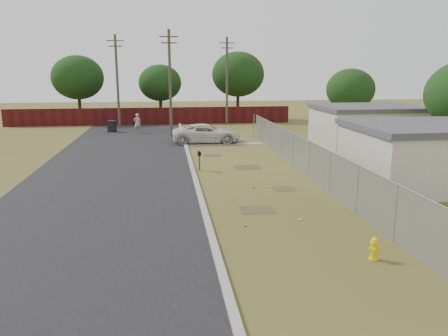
{
  "coord_description": "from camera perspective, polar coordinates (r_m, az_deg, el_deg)",
  "views": [
    {
      "loc": [
        -4.45,
        -22.02,
        5.69
      ],
      "look_at": [
        -1.75,
        -1.8,
        1.1
      ],
      "focal_mm": 35.0,
      "sensor_mm": 36.0,
      "label": 1
    }
  ],
  "objects": [
    {
      "name": "ground",
      "position": [
        23.18,
        3.71,
        -1.56
      ],
      "size": [
        120.0,
        120.0,
        0.0
      ],
      "primitive_type": "plane",
      "color": "olive",
      "rests_on": "ground"
    },
    {
      "name": "fire_hydrant",
      "position": [
        14.32,
        19.04,
        -9.94
      ],
      "size": [
        0.37,
        0.37,
        0.76
      ],
      "color": "yellow",
      "rests_on": "ground"
    },
    {
      "name": "houses",
      "position": [
        29.16,
        21.57,
        3.65
      ],
      "size": [
        9.3,
        17.24,
        3.1
      ],
      "color": "beige",
      "rests_on": "ground"
    },
    {
      "name": "privacy_fence",
      "position": [
        47.29,
        -9.51,
        6.7
      ],
      "size": [
        30.0,
        0.12,
        1.8
      ],
      "primitive_type": "cube",
      "color": "#450E11",
      "rests_on": "ground"
    },
    {
      "name": "trash_bin",
      "position": [
        42.34,
        -14.42,
        5.32
      ],
      "size": [
        0.89,
        0.95,
        1.08
      ],
      "color": "black",
      "rests_on": "ground"
    },
    {
      "name": "pickup_truck",
      "position": [
        34.9,
        -2.32,
        4.54
      ],
      "size": [
        5.5,
        2.71,
        1.5
      ],
      "primitive_type": "imported",
      "rotation": [
        0.0,
        0.0,
        1.53
      ],
      "color": "silver",
      "rests_on": "ground"
    },
    {
      "name": "mailbox",
      "position": [
        25.17,
        -3.25,
        1.69
      ],
      "size": [
        0.17,
        0.49,
        1.14
      ],
      "color": "brown",
      "rests_on": "ground"
    },
    {
      "name": "horizon_trees",
      "position": [
        45.9,
        -1.0,
        11.36
      ],
      "size": [
        33.32,
        31.94,
        7.78
      ],
      "color": "#2F2315",
      "rests_on": "ground"
    },
    {
      "name": "chainlink_fence",
      "position": [
        24.75,
        10.37,
        1.07
      ],
      "size": [
        0.1,
        27.06,
        2.02
      ],
      "color": "gray",
      "rests_on": "ground"
    },
    {
      "name": "scattered_litter",
      "position": [
        20.45,
        4.72,
        -3.4
      ],
      "size": [
        2.81,
        11.28,
        0.07
      ],
      "color": "silver",
      "rests_on": "ground"
    },
    {
      "name": "pedestrian",
      "position": [
        41.2,
        -11.26,
        5.76
      ],
      "size": [
        0.75,
        0.59,
        1.79
      ],
      "primitive_type": "imported",
      "rotation": [
        0.0,
        0.0,
        3.42
      ],
      "color": "tan",
      "rests_on": "ground"
    },
    {
      "name": "street",
      "position": [
        30.69,
        -11.79,
        1.76
      ],
      "size": [
        15.1,
        60.0,
        0.12
      ],
      "color": "black",
      "rests_on": "ground"
    },
    {
      "name": "utility_poles",
      "position": [
        42.71,
        -6.68,
        11.27
      ],
      "size": [
        12.6,
        8.24,
        9.0
      ],
      "color": "brown",
      "rests_on": "ground"
    }
  ]
}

